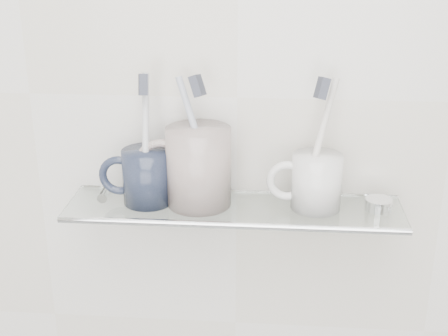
# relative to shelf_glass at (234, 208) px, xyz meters

# --- Properties ---
(wall_back) EXTENTS (2.50, 0.00, 2.50)m
(wall_back) POSITION_rel_shelf_glass_xyz_m (0.00, 0.06, 0.15)
(wall_back) COLOR beige
(wall_back) RESTS_ON ground
(shelf_glass) EXTENTS (0.50, 0.12, 0.01)m
(shelf_glass) POSITION_rel_shelf_glass_xyz_m (0.00, 0.00, 0.00)
(shelf_glass) COLOR silver
(shelf_glass) RESTS_ON wall_back
(shelf_rail) EXTENTS (0.50, 0.01, 0.01)m
(shelf_rail) POSITION_rel_shelf_glass_xyz_m (0.00, -0.06, 0.00)
(shelf_rail) COLOR silver
(shelf_rail) RESTS_ON shelf_glass
(bracket_left) EXTENTS (0.02, 0.03, 0.02)m
(bracket_left) POSITION_rel_shelf_glass_xyz_m (-0.21, 0.05, -0.01)
(bracket_left) COLOR silver
(bracket_left) RESTS_ON wall_back
(bracket_right) EXTENTS (0.02, 0.03, 0.02)m
(bracket_right) POSITION_rel_shelf_glass_xyz_m (0.21, 0.05, -0.01)
(bracket_right) COLOR silver
(bracket_right) RESTS_ON wall_back
(mug_left) EXTENTS (0.09, 0.09, 0.08)m
(mug_left) POSITION_rel_shelf_glass_xyz_m (-0.13, 0.00, 0.05)
(mug_left) COLOR black
(mug_left) RESTS_ON shelf_glass
(mug_left_handle) EXTENTS (0.06, 0.01, 0.06)m
(mug_left_handle) POSITION_rel_shelf_glass_xyz_m (-0.17, 0.00, 0.05)
(mug_left_handle) COLOR black
(mug_left_handle) RESTS_ON mug_left
(toothbrush_left) EXTENTS (0.01, 0.06, 0.19)m
(toothbrush_left) POSITION_rel_shelf_glass_xyz_m (-0.13, 0.00, 0.10)
(toothbrush_left) COLOR silver
(toothbrush_left) RESTS_ON mug_left
(bristles_left) EXTENTS (0.02, 0.03, 0.04)m
(bristles_left) POSITION_rel_shelf_glass_xyz_m (-0.13, 0.00, 0.19)
(bristles_left) COLOR #343642
(bristles_left) RESTS_ON toothbrush_left
(mug_center) EXTENTS (0.13, 0.13, 0.12)m
(mug_center) POSITION_rel_shelf_glass_xyz_m (-0.05, 0.00, 0.06)
(mug_center) COLOR silver
(mug_center) RESTS_ON shelf_glass
(mug_center_handle) EXTENTS (0.08, 0.01, 0.08)m
(mug_center_handle) POSITION_rel_shelf_glass_xyz_m (-0.11, 0.00, 0.06)
(mug_center_handle) COLOR silver
(mug_center_handle) RESTS_ON mug_center
(toothbrush_center) EXTENTS (0.07, 0.06, 0.18)m
(toothbrush_center) POSITION_rel_shelf_glass_xyz_m (-0.05, 0.00, 0.10)
(toothbrush_center) COLOR #919BB4
(toothbrush_center) RESTS_ON mug_center
(bristles_center) EXTENTS (0.03, 0.03, 0.04)m
(bristles_center) POSITION_rel_shelf_glass_xyz_m (-0.05, 0.00, 0.19)
(bristles_center) COLOR #343642
(bristles_center) RESTS_ON toothbrush_center
(mug_right) EXTENTS (0.09, 0.09, 0.08)m
(mug_right) POSITION_rel_shelf_glass_xyz_m (0.12, 0.00, 0.05)
(mug_right) COLOR silver
(mug_right) RESTS_ON shelf_glass
(mug_right_handle) EXTENTS (0.06, 0.01, 0.06)m
(mug_right_handle) POSITION_rel_shelf_glass_xyz_m (0.08, 0.00, 0.05)
(mug_right_handle) COLOR silver
(mug_right_handle) RESTS_ON mug_right
(toothbrush_right) EXTENTS (0.05, 0.06, 0.18)m
(toothbrush_right) POSITION_rel_shelf_glass_xyz_m (0.12, 0.00, 0.10)
(toothbrush_right) COLOR beige
(toothbrush_right) RESTS_ON mug_right
(bristles_right) EXTENTS (0.02, 0.03, 0.04)m
(bristles_right) POSITION_rel_shelf_glass_xyz_m (0.12, 0.00, 0.19)
(bristles_right) COLOR #343642
(bristles_right) RESTS_ON toothbrush_right
(chrome_cap) EXTENTS (0.04, 0.04, 0.02)m
(chrome_cap) POSITION_rel_shelf_glass_xyz_m (0.21, 0.00, 0.01)
(chrome_cap) COLOR silver
(chrome_cap) RESTS_ON shelf_glass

